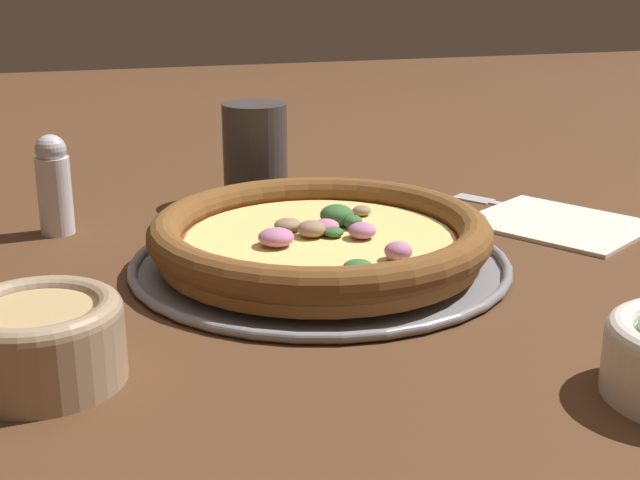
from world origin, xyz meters
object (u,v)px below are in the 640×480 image
Objects in this scene: pizza at (320,237)px; pepper_shaker at (54,185)px; napkin at (559,222)px; bowl_near at (40,338)px; fork at (515,206)px; drinking_cup at (255,153)px; pizza_tray at (320,263)px.

pepper_shaker is (0.17, 0.22, 0.02)m from pizza.
pizza is at bearing 100.83° from napkin.
bowl_near reaches higher than fork.
drinking_cup is 1.11× the size of pepper_shaker.
pizza is 0.29m from fork.
pepper_shaker reaches higher than napkin.
pizza is at bearing -56.03° from bowl_near.
bowl_near is 0.51× the size of napkin.
drinking_cup is at bearing 1.49° from pizza_tray.
pepper_shaker is (0.12, 0.50, 0.05)m from napkin.
pizza_tray is at bearing -55.99° from bowl_near.
bowl_near is at bearing 85.74° from fork.
pizza is 2.01× the size of fork.
pizza is 3.04× the size of pepper_shaker.
pizza_tray is 3.39× the size of pepper_shaker.
bowl_near is at bearing 177.51° from pepper_shaker.
drinking_cup reaches higher than napkin.
fork is at bearing -64.21° from pizza.
fork is (0.13, -0.26, -0.03)m from pizza.
bowl_near is 0.73× the size of fork.
bowl_near reaches higher than pizza_tray.
bowl_near is (-0.16, 0.24, 0.03)m from pizza_tray.
pizza_tray reaches higher than fork.
pizza is 1.43× the size of napkin.
pepper_shaker is (0.17, 0.22, 0.05)m from pizza_tray.
drinking_cup is (0.39, -0.23, 0.02)m from bowl_near.
fork is (0.07, 0.01, -0.00)m from napkin.
drinking_cup reaches higher than pizza.
pizza is 0.28m from napkin.
pizza_tray is 1.12× the size of pizza.
pepper_shaker reaches higher than bowl_near.
bowl_near is at bearing 123.97° from pizza.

